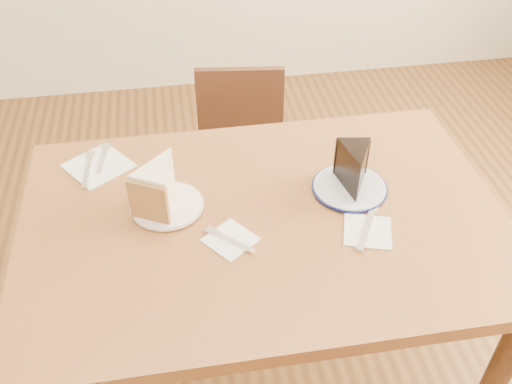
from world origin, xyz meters
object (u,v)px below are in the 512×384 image
object	(u,v)px
plate_navy	(350,188)
plate_cream	(167,206)
chair_far	(242,165)
chocolate_cake	(355,172)
carrot_cake	(162,184)
table	(264,243)

from	to	relation	value
plate_navy	plate_cream	bearing A→B (deg)	179.09
chair_far	chocolate_cake	bearing A→B (deg)	117.32
carrot_cake	chair_far	bearing A→B (deg)	91.38
plate_cream	plate_navy	bearing A→B (deg)	-0.91
chair_far	plate_navy	world-z (taller)	plate_navy
table	chair_far	xyz separation A→B (m)	(0.03, 0.63, -0.23)
table	chocolate_cake	xyz separation A→B (m)	(0.24, 0.05, 0.16)
plate_cream	plate_navy	world-z (taller)	same
chair_far	chocolate_cake	size ratio (longest dim) A/B	6.25
plate_navy	carrot_cake	bearing A→B (deg)	177.31
chocolate_cake	table	bearing A→B (deg)	21.41
plate_cream	plate_navy	xyz separation A→B (m)	(0.47, -0.01, 0.00)
chair_far	carrot_cake	size ratio (longest dim) A/B	5.50
plate_navy	chocolate_cake	bearing A→B (deg)	-54.98
chocolate_cake	chair_far	bearing A→B (deg)	-61.22
chair_far	plate_cream	bearing A→B (deg)	71.93
plate_navy	carrot_cake	distance (m)	0.48
plate_cream	table	bearing A→B (deg)	-16.50
chair_far	plate_cream	xyz separation A→B (m)	(-0.27, -0.56, 0.34)
plate_navy	chocolate_cake	distance (m)	0.06
chair_far	plate_navy	size ratio (longest dim) A/B	4.00
table	plate_navy	world-z (taller)	plate_navy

